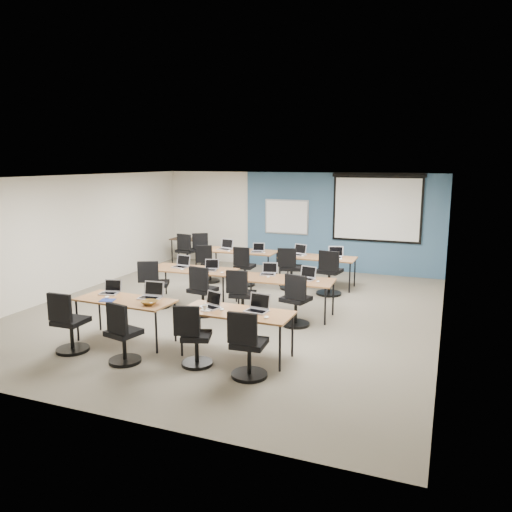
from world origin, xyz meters
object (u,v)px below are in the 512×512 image
at_px(laptop_2, 212,304).
at_px(task_chair_4, 155,288).
at_px(laptop_0, 110,290).
at_px(task_chair_2, 194,341).
at_px(task_chair_10, 290,272).
at_px(task_chair_11, 329,276).
at_px(laptop_3, 258,307).
at_px(training_table_mid_left, 193,271).
at_px(laptop_11, 335,255).
at_px(task_chair_1, 122,338).
at_px(training_table_back_right, 318,259).
at_px(task_chair_3, 248,350).
at_px(laptop_8, 226,247).
at_px(laptop_7, 307,276).
at_px(projector_screen, 377,204).
at_px(training_table_front_right, 237,314).
at_px(task_chair_5, 202,295).
at_px(laptop_9, 258,250).
at_px(whiteboard, 286,217).
at_px(task_chair_9, 244,270).
at_px(task_chair_7, 296,304).
at_px(spare_chair_b, 187,255).
at_px(laptop_1, 151,294).
at_px(task_chair_8, 209,267).
at_px(laptop_10, 299,252).
at_px(training_table_mid_right, 286,281).
at_px(laptop_4, 181,264).
at_px(task_chair_6, 241,299).
at_px(training_table_back_left, 241,252).
at_px(training_table_front_left, 125,302).
at_px(utility_table, 187,242).
at_px(laptop_5, 210,268).
at_px(task_chair_0, 69,327).
at_px(spare_chair_a, 205,254).
at_px(laptop_6, 269,272).

xyz_separation_m(laptop_2, task_chair_4, (-2.19, 1.76, -0.38)).
distance_m(laptop_0, task_chair_4, 1.71).
height_order(task_chair_2, task_chair_10, task_chair_10).
bearing_deg(task_chair_11, laptop_3, -84.60).
bearing_deg(training_table_mid_left, laptop_11, 40.33).
height_order(task_chair_1, laptop_11, laptop_11).
height_order(training_table_back_right, laptop_11, laptop_11).
height_order(task_chair_3, laptop_8, same).
bearing_deg(laptop_7, training_table_back_right, 109.64).
bearing_deg(projector_screen, task_chair_1, -109.23).
relative_size(training_table_front_right, task_chair_5, 1.72).
relative_size(laptop_7, laptop_9, 1.08).
xyz_separation_m(whiteboard, laptop_3, (1.66, -6.50, -0.66)).
bearing_deg(task_chair_9, task_chair_1, -89.68).
xyz_separation_m(task_chair_7, spare_chair_b, (-4.29, 3.59, 0.01)).
relative_size(task_chair_1, laptop_9, 3.25).
distance_m(laptop_7, spare_chair_b, 5.17).
bearing_deg(laptop_1, laptop_8, 93.64).
xyz_separation_m(task_chair_8, laptop_10, (2.16, 0.67, 0.40)).
distance_m(training_table_mid_right, laptop_11, 2.56).
height_order(laptop_4, task_chair_6, task_chair_6).
distance_m(training_table_back_left, laptop_2, 5.10).
bearing_deg(task_chair_7, whiteboard, 123.99).
height_order(training_table_back_right, task_chair_9, task_chair_9).
relative_size(training_table_front_left, task_chair_6, 1.69).
height_order(laptop_4, laptop_8, laptop_8).
bearing_deg(laptop_10, training_table_front_right, -66.51).
height_order(task_chair_2, task_chair_4, task_chair_4).
relative_size(training_table_mid_left, training_table_mid_right, 1.01).
bearing_deg(training_table_back_left, laptop_2, -73.21).
bearing_deg(training_table_front_left, task_chair_2, -15.80).
bearing_deg(utility_table, laptop_10, -17.95).
distance_m(task_chair_4, task_chair_8, 2.37).
height_order(laptop_2, task_chair_6, task_chair_6).
relative_size(laptop_0, task_chair_4, 0.31).
distance_m(laptop_5, task_chair_11, 2.74).
distance_m(training_table_mid_left, task_chair_0, 3.34).
bearing_deg(task_chair_8, task_chair_4, -111.15).
height_order(projector_screen, task_chair_2, projector_screen).
height_order(task_chair_0, laptop_5, task_chair_0).
xyz_separation_m(laptop_9, spare_chair_a, (-1.91, 0.81, -0.37)).
xyz_separation_m(task_chair_6, task_chair_8, (-1.94, 2.46, -0.01)).
bearing_deg(laptop_11, task_chair_11, -102.16).
bearing_deg(laptop_6, laptop_4, 166.79).
bearing_deg(laptop_4, laptop_7, 4.00).
bearing_deg(laptop_10, laptop_4, -112.35).
xyz_separation_m(task_chair_6, spare_chair_b, (-3.19, 3.58, 0.02)).
bearing_deg(training_table_back_left, laptop_9, -7.46).
height_order(task_chair_5, laptop_9, task_chair_5).
relative_size(training_table_front_left, training_table_mid_left, 0.89).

